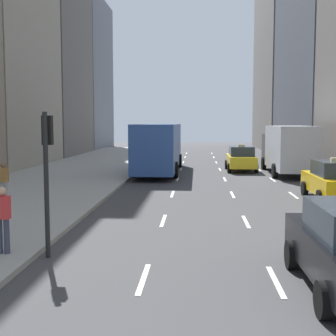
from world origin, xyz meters
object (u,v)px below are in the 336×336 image
Objects in this scene: traffic_light_pole at (47,160)px; city_bus at (159,146)px; taxi_third at (334,180)px; pedestrian_far_walking at (4,180)px; taxi_second at (241,158)px; pedestrian_mid_block at (2,216)px; box_truck at (288,148)px.

city_bus is at bearing 86.76° from traffic_light_pole.
taxi_third is 2.67× the size of pedestrian_far_walking.
pedestrian_far_walking is at bearing -126.13° from taxi_second.
pedestrian_far_walking is at bearing 112.62° from pedestrian_mid_block.
taxi_third is at bearing 9.68° from pedestrian_far_walking.
traffic_light_pole is at bearing -59.43° from pedestrian_far_walking.
taxi_second is 12.67m from taxi_third.
pedestrian_mid_block is (-10.58, -9.33, 0.19)m from taxi_third.
taxi_second is 2.67× the size of pedestrian_mid_block.
taxi_third is 1.22× the size of traffic_light_pole.
city_bus is 20.17m from traffic_light_pole.
taxi_third is 14.11m from pedestrian_mid_block.
taxi_second is 1.22× the size of traffic_light_pole.
taxi_third is 13.98m from city_bus.
taxi_third is at bearing -52.92° from city_bus.
city_bus is 20.59m from pedestrian_mid_block.
traffic_light_pole is at bearing -116.23° from box_truck.
pedestrian_mid_block is (-10.58, -19.71, -0.64)m from box_truck.
taxi_second is at bearing 144.78° from box_truck.
city_bus is 8.45m from box_truck.
taxi_third is (2.80, -12.36, 0.00)m from taxi_second.
taxi_third is 10.41m from box_truck.
taxi_third is 13.21m from traffic_light_pole.
pedestrian_far_walking is (-5.09, -13.43, -0.72)m from city_bus.
taxi_second reaches higher than pedestrian_far_walking.
city_bus is 14.39m from pedestrian_far_walking.
box_truck reaches higher than taxi_third.
traffic_light_pole is (-1.14, -20.13, 0.62)m from city_bus.
city_bus is 1.38× the size of box_truck.
pedestrian_mid_block is 7.61m from pedestrian_far_walking.
taxi_third is 0.38× the size of city_bus.
taxi_second is 0.38× the size of city_bus.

